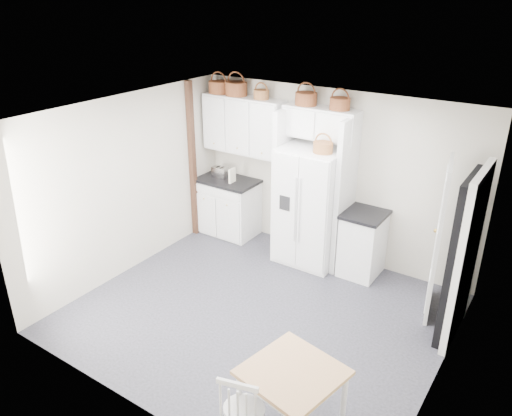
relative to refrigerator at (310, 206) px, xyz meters
The scene contains 28 objects.
floor 1.86m from the refrigerator, 84.71° to the right, with size 4.50×4.50×0.00m, color #26262D.
ceiling 2.35m from the refrigerator, 84.71° to the right, with size 4.50×4.50×0.00m, color white.
wall_back 0.57m from the refrigerator, 68.41° to the left, with size 4.50×4.50×0.00m, color beige.
wall_left 2.68m from the refrigerator, 142.34° to the right, with size 4.00×4.00×0.00m, color beige.
wall_right 2.92m from the refrigerator, 34.03° to the right, with size 4.00×4.00×0.00m, color beige.
refrigerator is the anchor object (origin of this frame).
base_cab_left 1.67m from the refrigerator, behind, with size 1.00×0.63×0.93m, color white.
base_cab_right 0.95m from the refrigerator, ahead, with size 0.53×0.64×0.93m, color white.
dining_table 3.34m from the refrigerator, 64.48° to the right, with size 0.82×0.82×0.68m, color #AA8447.
windsor_chair 3.60m from the refrigerator, 71.15° to the right, with size 0.39×0.35×0.80m, color white.
counter_left 1.61m from the refrigerator, behind, with size 1.05×0.68×0.04m, color black.
counter_right 0.85m from the refrigerator, ahead, with size 0.57×0.68×0.04m, color black.
toaster 1.77m from the refrigerator, behind, with size 0.26×0.15×0.18m, color silver.
cookbook_red 1.48m from the refrigerator, behind, with size 0.03×0.14×0.21m, color #AD2E11.
cookbook_cream 1.46m from the refrigerator, behind, with size 0.03×0.16×0.24m, color white.
basket_upper_a 2.41m from the refrigerator, behind, with size 0.34×0.34×0.19m, color brown.
basket_upper_b 2.17m from the refrigerator, behind, with size 0.36×0.36×0.21m, color brown.
basket_upper_c 1.85m from the refrigerator, 168.48° to the left, with size 0.24×0.24×0.14m, color brown.
basket_bridge_a 1.58m from the refrigerator, 141.13° to the left, with size 0.32×0.32×0.18m, color brown.
basket_bridge_b 1.57m from the refrigerator, 37.77° to the left, with size 0.29×0.29×0.17m, color brown.
basket_fridge_b 1.00m from the refrigerator, 26.34° to the right, with size 0.28×0.28×0.15m, color brown.
upper_cabinet 1.69m from the refrigerator, behind, with size 1.40×0.34×0.90m, color white.
bridge_cabinet 1.24m from the refrigerator, 90.00° to the left, with size 1.12×0.34×0.45m, color white.
fridge_panel_left 0.57m from the refrigerator, behind, with size 0.08×0.60×2.30m, color white.
fridge_panel_right 0.57m from the refrigerator, ahead, with size 0.08×0.60×2.30m, color white.
trim_post 2.11m from the refrigerator, behind, with size 0.09×0.09×2.60m, color black.
doorway_void 2.40m from the refrigerator, 15.05° to the right, with size 0.18×0.85×2.05m, color black.
door_slab 1.97m from the refrigerator, ahead, with size 0.80×0.04×2.05m, color white.
Camera 1 is at (2.98, -4.51, 3.91)m, focal length 35.00 mm.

